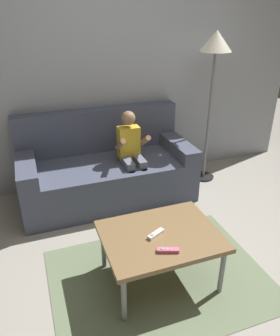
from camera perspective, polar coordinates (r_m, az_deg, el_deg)
The scene contains 9 objects.
ground_plane at distance 2.56m, azimuth 8.27°, elevation -19.59°, with size 8.73×8.73×0.00m, color #9E998E.
wall_back at distance 3.54m, azimuth -4.69°, elevation 16.91°, with size 4.36×0.05×2.50m, color #999EA8.
couch at distance 3.42m, azimuth -5.95°, elevation -0.32°, with size 1.72×0.80×0.87m.
person_seated_on_couch at distance 3.22m, azimuth -1.45°, elevation 2.75°, with size 0.30×0.36×0.93m.
coffee_table at distance 2.35m, azimuth 3.60°, elevation -12.14°, with size 0.81×0.62×0.41m.
area_rug at distance 2.59m, azimuth 3.36°, elevation -18.49°, with size 1.58×1.17×0.01m, color #6B7A5B.
game_remote_white_near_edge at distance 2.30m, azimuth 2.77°, elevation -11.39°, with size 0.14×0.09×0.03m.
game_remote_pink_center at distance 2.18m, azimuth 4.90°, elevation -14.06°, with size 0.14×0.08×0.03m.
floor_lamp at distance 3.55m, azimuth 12.94°, elevation 18.82°, with size 0.32×0.32×1.62m.
Camera 1 is at (-0.92, -1.53, 1.83)m, focal length 35.06 mm.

